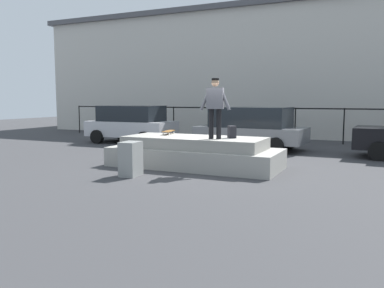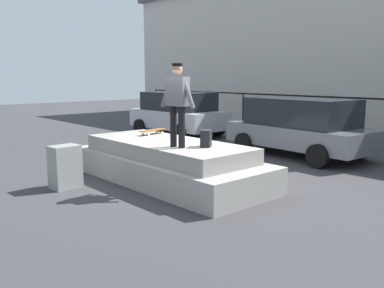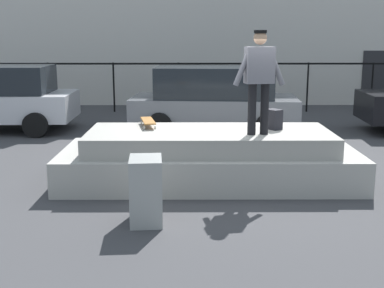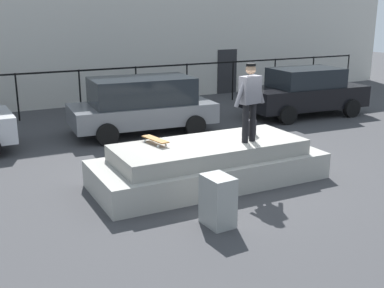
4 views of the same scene
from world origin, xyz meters
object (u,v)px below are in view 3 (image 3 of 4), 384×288
at_px(skateboarder, 259,75).
at_px(backpack, 273,119).
at_px(utility_box, 146,191).
at_px(skateboard, 148,121).
at_px(car_grey_hatchback_mid, 214,97).

height_order(skateboarder, backpack, skateboarder).
height_order(backpack, utility_box, backpack).
bearing_deg(backpack, skateboard, 47.47).
bearing_deg(utility_box, backpack, 42.16).
relative_size(backpack, car_grey_hatchback_mid, 0.08).
bearing_deg(skateboard, utility_box, -86.33).
height_order(skateboarder, skateboard, skateboarder).
xyz_separation_m(skateboard, backpack, (2.25, -0.27, 0.08)).
xyz_separation_m(skateboarder, utility_box, (-1.75, -1.69, -1.46)).
bearing_deg(skateboard, backpack, -6.94).
distance_m(backpack, car_grey_hatchback_mid, 4.78).
relative_size(car_grey_hatchback_mid, utility_box, 4.90).
bearing_deg(skateboarder, car_grey_hatchback_mid, 95.31).
xyz_separation_m(skateboard, car_grey_hatchback_mid, (1.43, 4.43, -0.10)).
bearing_deg(utility_box, skateboarder, 39.93).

